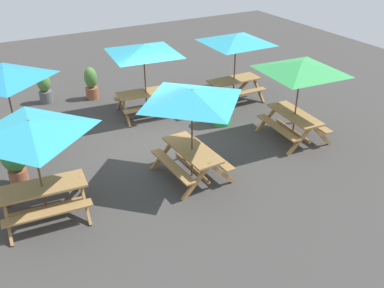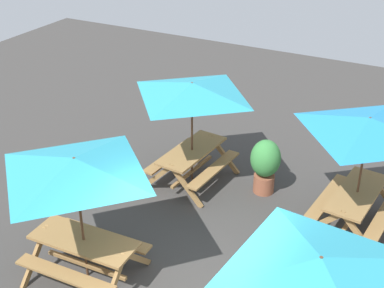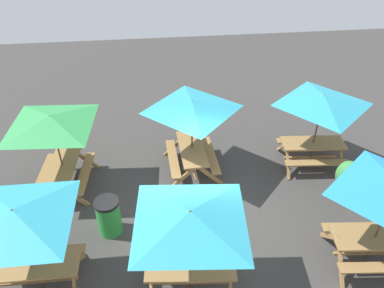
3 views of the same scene
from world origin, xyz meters
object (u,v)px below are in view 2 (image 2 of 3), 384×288
(picnic_table_2, at_px, (192,97))
(potted_plant_1, at_px, (265,163))
(picnic_table_0, at_px, (76,175))
(picnic_table_3, at_px, (368,133))
(picnic_table_5, at_px, (318,278))

(picnic_table_2, height_order, potted_plant_1, picnic_table_2)
(picnic_table_0, distance_m, picnic_table_3, 5.07)
(picnic_table_2, bearing_deg, picnic_table_3, 94.73)
(picnic_table_0, relative_size, picnic_table_3, 1.00)
(picnic_table_2, distance_m, potted_plant_1, 2.05)
(picnic_table_3, bearing_deg, picnic_table_0, -40.49)
(picnic_table_3, xyz_separation_m, picnic_table_5, (4.02, 0.27, 0.00))
(picnic_table_5, bearing_deg, picnic_table_2, -131.18)
(picnic_table_2, distance_m, picnic_table_3, 3.50)
(picnic_table_5, bearing_deg, picnic_table_3, -170.52)
(picnic_table_0, xyz_separation_m, picnic_table_3, (-3.52, 3.65, 0.00))
(picnic_table_0, bearing_deg, potted_plant_1, 63.92)
(picnic_table_3, distance_m, potted_plant_1, 2.36)
(picnic_table_0, bearing_deg, picnic_table_5, -9.33)
(picnic_table_3, bearing_deg, picnic_table_5, 9.39)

